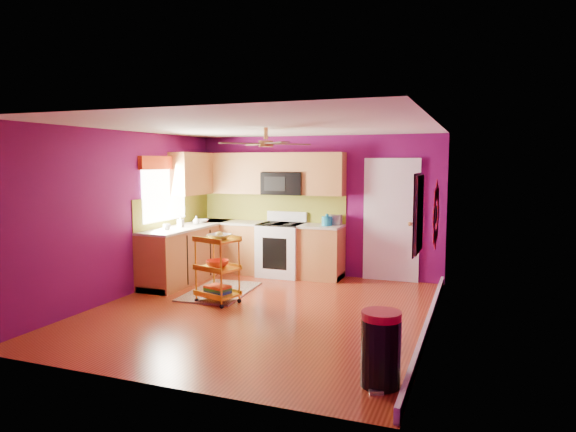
% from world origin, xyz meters
% --- Properties ---
extents(ground, '(5.00, 5.00, 0.00)m').
position_xyz_m(ground, '(0.00, 0.00, 0.00)').
color(ground, maroon).
rests_on(ground, ground).
extents(room_envelope, '(4.54, 5.04, 2.52)m').
position_xyz_m(room_envelope, '(0.03, 0.00, 1.63)').
color(room_envelope, '#600B4E').
rests_on(room_envelope, ground).
extents(lower_cabinets, '(2.81, 2.31, 0.94)m').
position_xyz_m(lower_cabinets, '(-1.35, 1.82, 0.43)').
color(lower_cabinets, '#965A28').
rests_on(lower_cabinets, ground).
extents(electric_range, '(0.76, 0.66, 1.13)m').
position_xyz_m(electric_range, '(-0.55, 2.17, 0.48)').
color(electric_range, white).
rests_on(electric_range, ground).
extents(upper_cabinetry, '(2.80, 2.30, 1.26)m').
position_xyz_m(upper_cabinetry, '(-1.24, 2.17, 1.80)').
color(upper_cabinetry, '#965A28').
rests_on(upper_cabinetry, ground).
extents(left_window, '(0.08, 1.35, 1.08)m').
position_xyz_m(left_window, '(-2.22, 1.05, 1.74)').
color(left_window, white).
rests_on(left_window, ground).
extents(panel_door, '(0.95, 0.11, 2.15)m').
position_xyz_m(panel_door, '(1.35, 2.47, 1.02)').
color(panel_door, white).
rests_on(panel_door, ground).
extents(right_wall_art, '(0.04, 2.74, 1.04)m').
position_xyz_m(right_wall_art, '(2.23, -0.34, 1.44)').
color(right_wall_art, black).
rests_on(right_wall_art, ground).
extents(ceiling_fan, '(1.01, 1.01, 0.26)m').
position_xyz_m(ceiling_fan, '(0.00, 0.20, 2.29)').
color(ceiling_fan, '#BF8C3F').
rests_on(ceiling_fan, ground).
extents(shag_rug, '(0.98, 1.50, 0.02)m').
position_xyz_m(shag_rug, '(-1.01, 0.71, 0.01)').
color(shag_rug, black).
rests_on(shag_rug, ground).
extents(rolling_cart, '(0.68, 0.57, 1.05)m').
position_xyz_m(rolling_cart, '(-0.74, 0.16, 0.54)').
color(rolling_cart, gold).
rests_on(rolling_cart, ground).
extents(trash_can, '(0.47, 0.47, 0.69)m').
position_xyz_m(trash_can, '(1.97, -1.78, 0.35)').
color(trash_can, black).
rests_on(trash_can, ground).
extents(teal_kettle, '(0.18, 0.18, 0.21)m').
position_xyz_m(teal_kettle, '(0.30, 2.16, 1.02)').
color(teal_kettle, '#14779B').
rests_on(teal_kettle, lower_cabinets).
extents(toaster, '(0.22, 0.15, 0.18)m').
position_xyz_m(toaster, '(0.40, 2.32, 1.03)').
color(toaster, beige).
rests_on(toaster, lower_cabinets).
extents(soap_bottle_a, '(0.09, 0.09, 0.20)m').
position_xyz_m(soap_bottle_a, '(-1.94, 1.08, 1.04)').
color(soap_bottle_a, '#EA3F72').
rests_on(soap_bottle_a, lower_cabinets).
extents(soap_bottle_b, '(0.12, 0.12, 0.15)m').
position_xyz_m(soap_bottle_b, '(-1.91, 1.54, 1.01)').
color(soap_bottle_b, white).
rests_on(soap_bottle_b, lower_cabinets).
extents(counter_dish, '(0.24, 0.24, 0.06)m').
position_xyz_m(counter_dish, '(-1.95, 1.79, 0.97)').
color(counter_dish, white).
rests_on(counter_dish, lower_cabinets).
extents(counter_cup, '(0.12, 0.12, 0.10)m').
position_xyz_m(counter_cup, '(-1.98, 0.73, 0.99)').
color(counter_cup, white).
rests_on(counter_cup, lower_cabinets).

